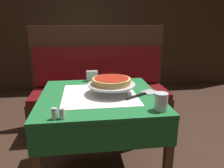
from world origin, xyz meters
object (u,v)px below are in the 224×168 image
at_px(condiment_caddy, 87,52).
at_px(dining_table_rear, 83,61).
at_px(pizza_server, 143,94).
at_px(water_glass_near, 161,102).
at_px(dining_table_front, 100,109).
at_px(booth_bench, 100,101).
at_px(deep_dish_pizza, 111,81).
at_px(salt_shaker, 54,114).
at_px(pepper_shaker, 62,114).
at_px(napkin_holder, 92,76).
at_px(pizza_pan_stand, 111,85).

bearing_deg(condiment_caddy, dining_table_rear, -130.10).
relative_size(dining_table_rear, pizza_server, 2.88).
bearing_deg(water_glass_near, dining_table_front, 135.49).
distance_m(booth_bench, deep_dish_pizza, 0.98).
bearing_deg(salt_shaker, deep_dish_pizza, 46.64).
bearing_deg(deep_dish_pizza, salt_shaker, -133.36).
relative_size(dining_table_rear, booth_bench, 0.53).
xyz_separation_m(salt_shaker, pepper_shaker, (0.04, 0.00, -0.00)).
bearing_deg(dining_table_front, booth_bench, 85.35).
bearing_deg(napkin_holder, booth_bench, 77.29).
bearing_deg(dining_table_front, condiment_caddy, 91.54).
xyz_separation_m(pizza_pan_stand, condiment_caddy, (-0.14, 1.96, -0.02)).
bearing_deg(pizza_server, pizza_pan_stand, 165.87).
relative_size(deep_dish_pizza, water_glass_near, 2.63).
bearing_deg(salt_shaker, dining_table_rear, 85.75).
relative_size(dining_table_front, pizza_server, 3.02).
xyz_separation_m(dining_table_front, napkin_holder, (-0.04, 0.39, 0.16)).
distance_m(booth_bench, condiment_caddy, 1.19).
relative_size(deep_dish_pizza, salt_shaker, 4.45).
relative_size(booth_bench, napkin_holder, 15.51).
height_order(pizza_server, condiment_caddy, condiment_caddy).
height_order(deep_dish_pizza, pepper_shaker, deep_dish_pizza).
bearing_deg(pepper_shaker, napkin_holder, 75.41).
relative_size(dining_table_rear, napkin_holder, 8.24).
bearing_deg(booth_bench, pizza_pan_stand, -88.64).
height_order(dining_table_rear, pizza_server, pizza_server).
height_order(dining_table_front, booth_bench, booth_bench).
bearing_deg(condiment_caddy, water_glass_near, -80.17).
distance_m(booth_bench, salt_shaker, 1.36).
relative_size(pizza_server, napkin_holder, 2.86).
bearing_deg(pizza_server, deep_dish_pizza, 165.87).
height_order(pizza_server, pepper_shaker, pepper_shaker).
xyz_separation_m(salt_shaker, napkin_holder, (0.24, 0.77, 0.01)).
relative_size(booth_bench, salt_shaker, 24.30).
bearing_deg(pizza_pan_stand, dining_table_rear, 96.00).
bearing_deg(water_glass_near, booth_bench, 102.97).
distance_m(dining_table_rear, condiment_caddy, 0.17).
bearing_deg(dining_table_front, dining_table_rear, 93.27).
height_order(dining_table_rear, deep_dish_pizza, deep_dish_pizza).
bearing_deg(pizza_pan_stand, condiment_caddy, 94.18).
xyz_separation_m(pizza_pan_stand, water_glass_near, (0.26, -0.35, -0.01)).
relative_size(booth_bench, deep_dish_pizza, 5.46).
xyz_separation_m(pizza_server, condiment_caddy, (-0.37, 2.02, 0.04)).
height_order(pizza_pan_stand, deep_dish_pizza, deep_dish_pizza).
bearing_deg(dining_table_rear, napkin_holder, -87.28).
bearing_deg(pepper_shaker, dining_table_front, 58.26).
bearing_deg(pepper_shaker, dining_table_rear, 86.77).
relative_size(pizza_pan_stand, salt_shaker, 5.52).
bearing_deg(salt_shaker, pizza_server, 29.34).
height_order(booth_bench, pizza_server, booth_bench).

